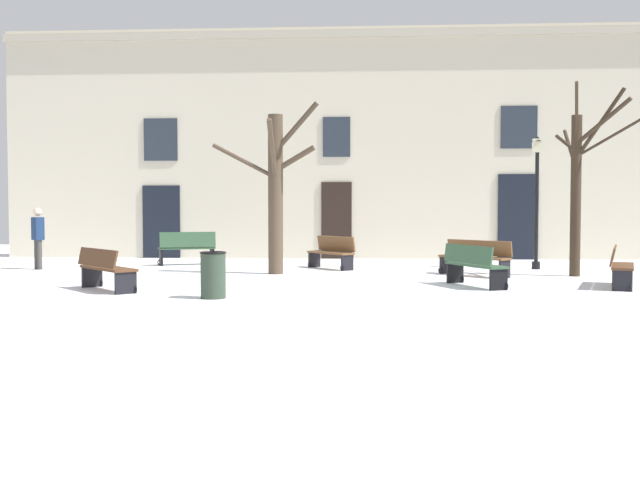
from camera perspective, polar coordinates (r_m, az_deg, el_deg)
The scene contains 13 objects.
ground_plane at distance 15.12m, azimuth -0.44°, elevation -3.79°, with size 34.31×34.31×0.00m, color white.
building_facade at distance 24.41m, azimuth 1.13°, elevation 7.41°, with size 21.44×0.60×7.36m.
tree_right_of_center at distance 18.64m, azimuth -3.34°, elevation 3.95°, with size 2.68×1.29×4.19m.
tree_center at distance 19.03m, azimuth 18.95°, elevation 4.21°, with size 1.80×2.45×4.48m.
streetlamp at distance 20.86m, azimuth 16.05°, elevation 3.82°, with size 0.30×0.30×3.53m.
litter_bin at distance 13.84m, azimuth -8.07°, elevation -2.62°, with size 0.48×0.48×0.85m.
bench_facing_shops at distance 18.56m, azimuth 11.64°, elevation -1.25°, with size 1.64×1.65×0.86m.
bench_back_to_back_right at distance 15.55m, azimuth -15.90°, elevation -2.08°, with size 1.55×1.61×0.84m.
bench_back_to_back_left at distance 16.02m, azimuth 11.51°, elevation -1.85°, with size 1.16×1.75×0.88m.
bench_near_lamp at distance 16.81m, azimuth 21.70°, elevation -1.80°, with size 1.02×1.87×0.85m.
bench_near_center_tree at distance 20.21m, azimuth 0.91°, elevation -0.93°, with size 1.35×1.46×0.88m.
bench_far_corner at distance 21.80m, azimuth -10.00°, elevation -0.61°, with size 1.65×1.05×0.95m.
person_crossing_plaza at distance 21.35m, azimuth -20.52°, elevation 0.32°, with size 0.42×0.43×1.63m.
Camera 1 is at (1.07, -14.99, 1.67)m, focal length 42.40 mm.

